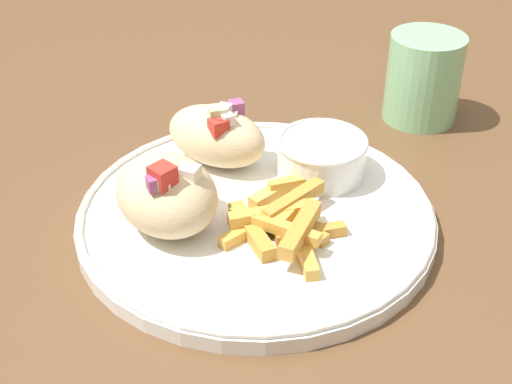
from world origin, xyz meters
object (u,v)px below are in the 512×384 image
at_px(pita_sandwich_far, 216,136).
at_px(fries_pile, 284,218).
at_px(pita_sandwich_near, 167,194).
at_px(sauce_ramekin, 322,155).
at_px(water_glass, 423,82).
at_px(plate, 256,215).

xyz_separation_m(pita_sandwich_far, fries_pile, (0.11, -0.06, -0.02)).
relative_size(pita_sandwich_near, pita_sandwich_far, 1.21).
height_order(pita_sandwich_near, sauce_ramekin, pita_sandwich_near).
bearing_deg(fries_pile, sauce_ramekin, 97.77).
bearing_deg(pita_sandwich_near, water_glass, 98.71).
height_order(plate, water_glass, water_glass).
distance_m(plate, sauce_ramekin, 0.09).
distance_m(plate, pita_sandwich_near, 0.09).
bearing_deg(pita_sandwich_near, sauce_ramekin, 88.49).
height_order(fries_pile, sauce_ramekin, sauce_ramekin).
bearing_deg(pita_sandwich_near, fries_pile, 54.73).
relative_size(plate, water_glass, 3.28).
relative_size(pita_sandwich_far, sauce_ramekin, 1.22).
relative_size(fries_pile, sauce_ramekin, 1.55).
bearing_deg(sauce_ramekin, plate, -104.34).
relative_size(pita_sandwich_near, sauce_ramekin, 1.49).
height_order(pita_sandwich_far, fries_pile, pita_sandwich_far).
xyz_separation_m(pita_sandwich_near, pita_sandwich_far, (-0.02, 0.11, -0.00)).
height_order(pita_sandwich_near, fries_pile, pita_sandwich_near).
distance_m(pita_sandwich_near, water_glass, 0.34).
relative_size(plate, pita_sandwich_far, 3.01).
relative_size(plate, sauce_ramekin, 3.69).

